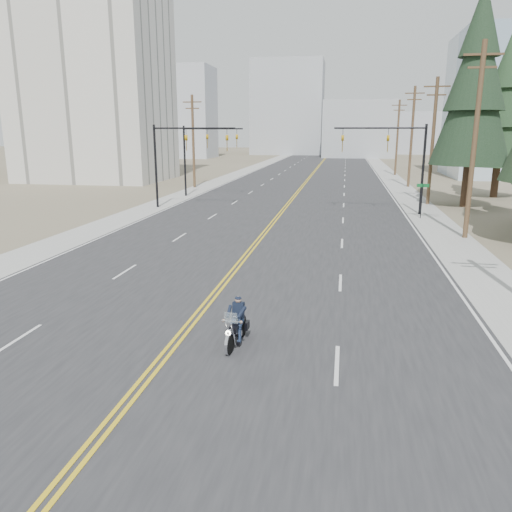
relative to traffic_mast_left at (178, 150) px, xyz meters
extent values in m
plane|color=#776D56|center=(8.98, -32.00, -4.94)|extent=(400.00, 400.00, 0.00)
cube|color=#303033|center=(8.98, 38.00, -4.93)|extent=(20.00, 200.00, 0.01)
cube|color=#A5A5A0|center=(-2.52, 38.00, -4.93)|extent=(3.00, 200.00, 0.01)
cube|color=#A5A5A0|center=(20.48, 38.00, -4.93)|extent=(3.00, 200.00, 0.01)
cylinder|color=black|center=(-2.02, 0.00, -1.44)|extent=(0.20, 0.20, 7.00)
cylinder|color=black|center=(1.48, 0.00, 1.76)|extent=(7.00, 0.14, 0.14)
imported|color=#BF8C0C|center=(0.78, 0.00, 1.11)|extent=(0.21, 0.26, 1.30)
imported|color=#BF8C0C|center=(4.28, 0.00, 1.11)|extent=(0.21, 0.26, 1.30)
cylinder|color=black|center=(19.98, 0.00, -1.44)|extent=(0.20, 0.20, 7.00)
cylinder|color=black|center=(16.48, 0.00, 1.76)|extent=(7.00, 0.14, 0.14)
imported|color=#BF8C0C|center=(17.18, 0.00, 1.11)|extent=(0.21, 0.26, 1.30)
imported|color=#BF8C0C|center=(13.68, 0.00, 1.11)|extent=(0.21, 0.26, 1.30)
cylinder|color=black|center=(-2.02, 8.00, -1.44)|extent=(0.20, 0.20, 7.00)
cylinder|color=black|center=(0.98, 8.00, 1.76)|extent=(6.00, 0.14, 0.14)
imported|color=#BF8C0C|center=(0.38, 8.00, 1.11)|extent=(0.21, 0.26, 1.30)
imported|color=#BF8C0C|center=(3.38, 8.00, 1.11)|extent=(0.21, 0.26, 1.30)
cylinder|color=black|center=(19.78, -2.00, -3.64)|extent=(0.06, 0.06, 2.60)
cube|color=#0C5926|center=(19.78, -2.00, -2.44)|extent=(0.90, 0.03, 0.25)
cylinder|color=brown|center=(21.48, -9.00, 0.81)|extent=(0.30, 0.30, 11.50)
cube|color=brown|center=(21.48, -9.00, 5.76)|extent=(2.20, 0.12, 0.12)
cube|color=brown|center=(21.48, -9.00, 5.06)|extent=(1.60, 0.12, 0.12)
cylinder|color=brown|center=(21.48, 6.00, 0.56)|extent=(0.30, 0.30, 11.00)
cube|color=brown|center=(21.48, 6.00, 5.26)|extent=(2.20, 0.12, 0.12)
cube|color=brown|center=(21.48, 6.00, 4.56)|extent=(1.60, 0.12, 0.12)
cylinder|color=brown|center=(21.48, 21.00, 0.81)|extent=(0.30, 0.30, 11.50)
cube|color=brown|center=(21.48, 21.00, 5.76)|extent=(2.20, 0.12, 0.12)
cube|color=brown|center=(21.48, 21.00, 5.06)|extent=(1.60, 0.12, 0.12)
cylinder|color=brown|center=(21.48, 38.00, 0.56)|extent=(0.30, 0.30, 11.00)
cube|color=brown|center=(21.48, 38.00, 5.26)|extent=(2.20, 0.12, 0.12)
cube|color=brown|center=(21.48, 38.00, 4.56)|extent=(1.60, 0.12, 0.12)
cylinder|color=brown|center=(-3.52, 16.00, 0.31)|extent=(0.30, 0.30, 10.50)
cube|color=brown|center=(-3.52, 16.00, 4.76)|extent=(2.20, 0.12, 0.12)
cube|color=brown|center=(-3.52, 16.00, 4.06)|extent=(1.60, 0.12, 0.12)
cube|color=silver|center=(-19.02, 23.00, 10.06)|extent=(18.00, 14.00, 30.00)
cube|color=#B7BCC6|center=(-26.02, 83.00, 6.06)|extent=(14.00, 12.00, 22.00)
cube|color=#ADB2B7|center=(16.98, 93.00, 2.06)|extent=(18.00, 14.00, 14.00)
cube|color=#B7BCC6|center=(48.98, 78.00, 4.06)|extent=(16.00, 12.00, 18.00)
cube|color=#ADB2B7|center=(-3.02, 108.00, 8.06)|extent=(20.00, 15.00, 26.00)
cube|color=#B7BCC6|center=(33.98, 118.00, 1.06)|extent=(14.00, 14.00, 12.00)
cube|color=#ADB2B7|center=(-41.02, 98.00, 3.06)|extent=(12.00, 12.00, 16.00)
cylinder|color=#382619|center=(24.41, 5.07, -3.11)|extent=(0.64, 0.64, 3.65)
cone|color=black|center=(24.41, 5.07, 4.18)|extent=(6.56, 6.56, 10.94)
cone|color=black|center=(24.41, 5.07, 7.28)|extent=(4.92, 4.92, 8.21)
cone|color=black|center=(24.41, 5.07, 10.38)|extent=(3.28, 3.28, 5.83)
cylinder|color=#382619|center=(28.81, 12.43, -3.40)|extent=(0.72, 0.72, 3.07)
cone|color=#1A341A|center=(28.81, 12.43, 2.74)|extent=(5.73, 5.73, 9.21)
cone|color=#1A341A|center=(28.81, 12.43, 5.35)|extent=(4.30, 4.30, 6.91)
cone|color=#1A341A|center=(28.81, 12.43, 7.96)|extent=(2.87, 2.87, 4.91)
camera|label=1|loc=(13.97, -41.12, 1.48)|focal=35.00mm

